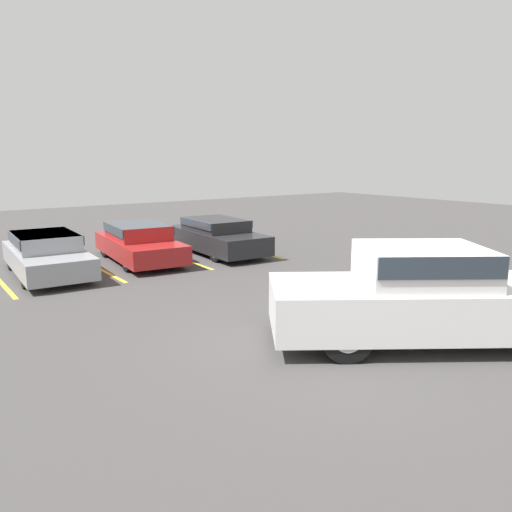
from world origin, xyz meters
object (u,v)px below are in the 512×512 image
object	(u,v)px
pickup_truck	(437,296)
parked_sedan_b	(139,241)
parked_sedan_c	(217,235)
wheel_stop_curb	(134,244)
parked_sedan_a	(46,253)

from	to	relation	value
pickup_truck	parked_sedan_b	distance (m)	10.38
parked_sedan_c	wheel_stop_curb	size ratio (longest dim) A/B	2.42
parked_sedan_c	wheel_stop_curb	world-z (taller)	parked_sedan_c
parked_sedan_b	wheel_stop_curb	distance (m)	3.05
parked_sedan_a	wheel_stop_curb	size ratio (longest dim) A/B	2.41
wheel_stop_curb	pickup_truck	bearing A→B (deg)	-87.78
pickup_truck	parked_sedan_c	bearing A→B (deg)	116.37
parked_sedan_b	wheel_stop_curb	world-z (taller)	parked_sedan_b
pickup_truck	parked_sedan_c	world-z (taller)	pickup_truck
pickup_truck	wheel_stop_curb	size ratio (longest dim) A/B	3.14
wheel_stop_curb	parked_sedan_a	bearing A→B (deg)	-141.83
pickup_truck	parked_sedan_c	size ratio (longest dim) A/B	1.30
pickup_truck	wheel_stop_curb	xyz separation A→B (m)	(-0.51, 13.11, -0.83)
pickup_truck	parked_sedan_a	world-z (taller)	pickup_truck
parked_sedan_a	parked_sedan_c	world-z (taller)	parked_sedan_c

